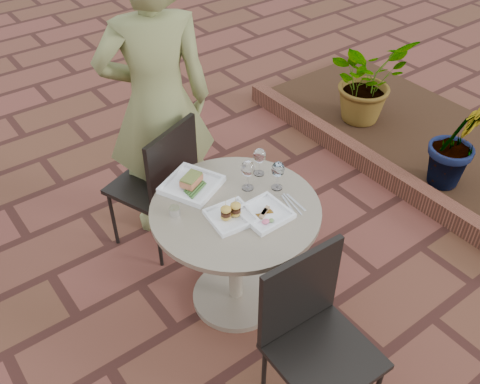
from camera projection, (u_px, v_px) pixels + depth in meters
ground at (234, 295)px, 3.27m from camera, size 60.00×60.00×0.00m
cafe_table at (236, 241)px, 2.94m from camera, size 0.90×0.90×0.73m
chair_far at (161, 178)px, 3.27m from camera, size 0.57×0.57×0.93m
chair_near at (312, 328)px, 2.42m from camera, size 0.46×0.46×0.93m
diner at (158, 104)px, 3.20m from camera, size 0.79×0.66×1.87m
plate_salmon at (192, 184)px, 2.90m from camera, size 0.37×0.37×0.08m
plate_sliders at (231, 215)px, 2.70m from camera, size 0.24×0.24×0.14m
plate_tuna at (264, 213)px, 2.73m from camera, size 0.24×0.24×0.03m
wine_glass_right at (278, 170)px, 2.84m from camera, size 0.07×0.07×0.17m
wine_glass_mid at (248, 169)px, 2.83m from camera, size 0.08×0.08×0.18m
wine_glass_far at (260, 156)px, 2.93m from camera, size 0.07×0.07×0.17m
steel_ramekin at (175, 211)px, 2.73m from camera, size 0.07×0.07×0.04m
cutlery_set at (292, 204)px, 2.80m from camera, size 0.11×0.20×0.00m
planter_curb at (377, 167)px, 4.14m from camera, size 0.12×3.00×0.15m
mulch_bed at (432, 142)px, 4.49m from camera, size 1.30×3.00×0.06m
potted_plant_a at (367, 79)px, 4.50m from camera, size 0.70×0.62×0.74m
potted_plant_b at (458, 140)px, 3.80m from camera, size 0.46×0.39×0.74m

